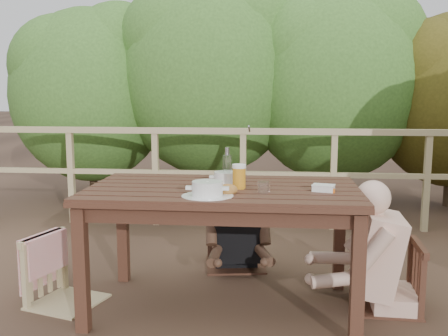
# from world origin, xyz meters

# --- Properties ---
(ground) EXTENTS (60.00, 60.00, 0.00)m
(ground) POSITION_xyz_m (0.00, 0.00, 0.00)
(ground) COLOR #503728
(ground) RESTS_ON ground
(table) EXTENTS (1.67, 0.94, 0.77)m
(table) POSITION_xyz_m (0.00, 0.00, 0.39)
(table) COLOR #3A2016
(table) RESTS_ON ground
(chair_left) EXTENTS (0.52, 0.52, 0.84)m
(chair_left) POSITION_xyz_m (-1.02, -0.03, 0.42)
(chair_left) COLOR tan
(chair_left) RESTS_ON ground
(chair_far) EXTENTS (0.52, 0.52, 0.91)m
(chair_far) POSITION_xyz_m (0.02, 0.80, 0.46)
(chair_far) COLOR #3A2016
(chair_far) RESTS_ON ground
(chair_right) EXTENTS (0.43, 0.43, 0.82)m
(chair_right) POSITION_xyz_m (1.05, 0.11, 0.41)
(chair_right) COLOR #3A2016
(chair_right) RESTS_ON ground
(woman) EXTENTS (0.55, 0.64, 1.17)m
(woman) POSITION_xyz_m (0.02, 0.82, 0.58)
(woman) COLOR black
(woman) RESTS_ON ground
(diner_right) EXTENTS (0.70, 0.58, 1.36)m
(diner_right) POSITION_xyz_m (1.08, 0.11, 0.68)
(diner_right) COLOR #DBAA95
(diner_right) RESTS_ON ground
(railing) EXTENTS (5.60, 0.10, 1.01)m
(railing) POSITION_xyz_m (0.00, 2.00, 0.51)
(railing) COLOR tan
(railing) RESTS_ON ground
(hedge_row) EXTENTS (6.60, 1.60, 3.80)m
(hedge_row) POSITION_xyz_m (0.40, 3.20, 1.90)
(hedge_row) COLOR #375E23
(hedge_row) RESTS_ON ground
(soup_near) EXTENTS (0.30, 0.30, 0.10)m
(soup_near) POSITION_xyz_m (-0.06, -0.28, 0.82)
(soup_near) COLOR white
(soup_near) RESTS_ON table
(soup_far) EXTENTS (0.26, 0.26, 0.09)m
(soup_far) POSITION_xyz_m (0.00, 0.15, 0.82)
(soup_far) COLOR white
(soup_far) RESTS_ON table
(bread_roll) EXTENTS (0.12, 0.09, 0.07)m
(bread_roll) POSITION_xyz_m (0.05, -0.19, 0.81)
(bread_roll) COLOR olive
(bread_roll) RESTS_ON table
(beer_glass) EXTENTS (0.08, 0.08, 0.16)m
(beer_glass) POSITION_xyz_m (0.10, -0.03, 0.85)
(beer_glass) COLOR #C57A1B
(beer_glass) RESTS_ON table
(bottle) EXTENTS (0.06, 0.06, 0.25)m
(bottle) POSITION_xyz_m (0.01, 0.15, 0.90)
(bottle) COLOR silver
(bottle) RESTS_ON table
(tumbler) EXTENTS (0.07, 0.07, 0.08)m
(tumbler) POSITION_xyz_m (0.25, -0.17, 0.81)
(tumbler) COLOR silver
(tumbler) RESTS_ON table
(butter_tub) EXTENTS (0.15, 0.12, 0.06)m
(butter_tub) POSITION_xyz_m (0.61, -0.08, 0.80)
(butter_tub) COLOR silver
(butter_tub) RESTS_ON table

